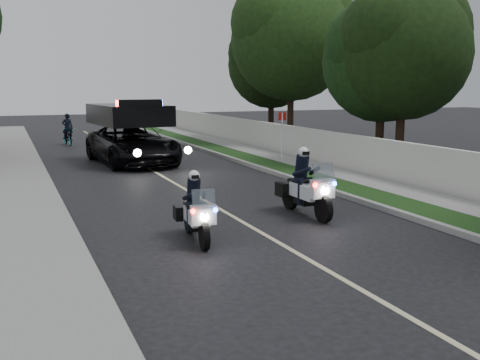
# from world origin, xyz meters

# --- Properties ---
(ground) EXTENTS (120.00, 120.00, 0.00)m
(ground) POSITION_xyz_m (0.00, 0.00, 0.00)
(ground) COLOR black
(ground) RESTS_ON ground
(curb_right) EXTENTS (0.20, 60.00, 0.15)m
(curb_right) POSITION_xyz_m (4.10, 10.00, 0.07)
(curb_right) COLOR gray
(curb_right) RESTS_ON ground
(grass_verge) EXTENTS (1.20, 60.00, 0.16)m
(grass_verge) POSITION_xyz_m (4.80, 10.00, 0.08)
(grass_verge) COLOR #193814
(grass_verge) RESTS_ON ground
(sidewalk_right) EXTENTS (1.40, 60.00, 0.16)m
(sidewalk_right) POSITION_xyz_m (6.10, 10.00, 0.08)
(sidewalk_right) COLOR gray
(sidewalk_right) RESTS_ON ground
(property_wall) EXTENTS (0.22, 60.00, 1.50)m
(property_wall) POSITION_xyz_m (7.10, 10.00, 0.75)
(property_wall) COLOR beige
(property_wall) RESTS_ON ground
(curb_left) EXTENTS (0.20, 60.00, 0.15)m
(curb_left) POSITION_xyz_m (-4.10, 10.00, 0.07)
(curb_left) COLOR gray
(curb_left) RESTS_ON ground
(sidewalk_left) EXTENTS (2.00, 60.00, 0.16)m
(sidewalk_left) POSITION_xyz_m (-5.20, 10.00, 0.08)
(sidewalk_left) COLOR gray
(sidewalk_left) RESTS_ON ground
(lane_marking) EXTENTS (0.12, 50.00, 0.01)m
(lane_marking) POSITION_xyz_m (0.00, 10.00, 0.00)
(lane_marking) COLOR #BFB78C
(lane_marking) RESTS_ON ground
(police_moto_left) EXTENTS (0.81, 1.89, 1.57)m
(police_moto_left) POSITION_xyz_m (-1.61, 2.90, 0.00)
(police_moto_left) COLOR silver
(police_moto_left) RESTS_ON ground
(police_moto_right) EXTENTS (0.79, 2.15, 1.81)m
(police_moto_right) POSITION_xyz_m (1.84, 4.19, 0.00)
(police_moto_right) COLOR silver
(police_moto_right) RESTS_ON ground
(police_suv) EXTENTS (3.44, 6.44, 3.01)m
(police_suv) POSITION_xyz_m (-0.30, 15.93, 0.00)
(police_suv) COLOR black
(police_suv) RESTS_ON ground
(bicycle) EXTENTS (0.84, 1.94, 0.99)m
(bicycle) POSITION_xyz_m (-2.09, 25.14, 0.00)
(bicycle) COLOR black
(bicycle) RESTS_ON ground
(cyclist) EXTENTS (0.61, 0.43, 1.60)m
(cyclist) POSITION_xyz_m (-2.09, 25.14, 0.00)
(cyclist) COLOR black
(cyclist) RESTS_ON ground
(sign_post) EXTENTS (0.43, 0.43, 2.28)m
(sign_post) POSITION_xyz_m (6.00, 14.01, 0.00)
(sign_post) COLOR #A5130B
(sign_post) RESTS_ON ground
(tree_right_b) EXTENTS (6.09, 6.09, 8.45)m
(tree_right_b) POSITION_xyz_m (9.50, 11.65, 0.00)
(tree_right_b) COLOR #193812
(tree_right_b) RESTS_ON ground
(tree_right_c) EXTENTS (6.47, 6.47, 9.10)m
(tree_right_c) POSITION_xyz_m (9.77, 10.63, 0.00)
(tree_right_c) COLOR black
(tree_right_c) RESTS_ON ground
(tree_right_d) EXTENTS (7.45, 7.45, 11.46)m
(tree_right_d) POSITION_xyz_m (9.93, 20.88, 0.00)
(tree_right_d) COLOR #234316
(tree_right_d) RESTS_ON ground
(tree_right_e) EXTENTS (5.97, 5.97, 8.98)m
(tree_right_e) POSITION_xyz_m (10.16, 23.99, 0.00)
(tree_right_e) COLOR black
(tree_right_e) RESTS_ON ground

